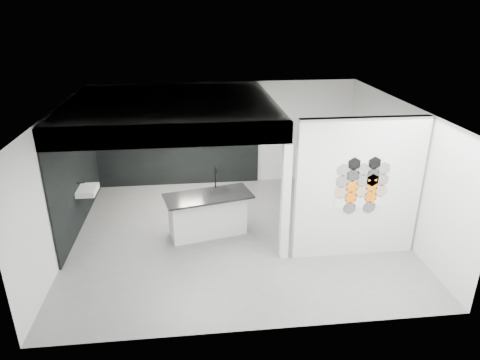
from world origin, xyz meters
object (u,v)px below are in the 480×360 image
(wall_basin, at_px, (87,190))
(bottle_dark, at_px, (163,137))
(kettle, at_px, (217,135))
(kitchen_island, at_px, (208,213))
(glass_bowl, at_px, (231,136))
(partition_panel, at_px, (358,189))
(glass_vase, at_px, (231,135))
(utensil_cup, at_px, (153,139))
(stockpot, at_px, (137,138))

(wall_basin, bearing_deg, bottle_dark, 52.78)
(wall_basin, relative_size, kettle, 3.02)
(kitchen_island, height_order, glass_bowl, kitchen_island)
(bottle_dark, bearing_deg, glass_bowl, 0.00)
(partition_panel, distance_m, kettle, 4.58)
(glass_vase, height_order, utensil_cup, glass_vase)
(glass_bowl, xyz_separation_m, bottle_dark, (-1.82, 0.00, 0.03))
(glass_vase, bearing_deg, utensil_cup, 180.00)
(wall_basin, distance_m, stockpot, 2.32)
(stockpot, xyz_separation_m, glass_vase, (2.50, 0.00, -0.02))
(kettle, distance_m, glass_bowl, 0.39)
(stockpot, bearing_deg, glass_vase, 0.00)
(stockpot, distance_m, kettle, 2.11)
(bottle_dark, xyz_separation_m, utensil_cup, (-0.26, 0.00, -0.03))
(partition_panel, relative_size, stockpot, 13.13)
(bottle_dark, bearing_deg, stockpot, 180.00)
(kettle, bearing_deg, glass_bowl, 18.53)
(glass_bowl, distance_m, utensil_cup, 2.08)
(partition_panel, xyz_separation_m, bottle_dark, (-3.90, 3.87, -0.01))
(kettle, distance_m, glass_vase, 0.39)
(partition_panel, height_order, glass_bowl, partition_panel)
(kitchen_island, relative_size, bottle_dark, 13.16)
(glass_bowl, bearing_deg, partition_panel, -61.77)
(glass_bowl, relative_size, utensil_cup, 1.36)
(wall_basin, xyz_separation_m, kitchen_island, (2.62, -0.72, -0.36))
(glass_vase, distance_m, bottle_dark, 1.82)
(stockpot, bearing_deg, wall_basin, -113.31)
(kitchen_island, bearing_deg, kettle, 68.93)
(stockpot, height_order, utensil_cup, stockpot)
(kettle, bearing_deg, bottle_dark, -161.47)
(glass_bowl, xyz_separation_m, utensil_cup, (-2.08, 0.00, 0.00))
(wall_basin, xyz_separation_m, stockpot, (0.89, 2.07, 0.56))
(kettle, bearing_deg, utensil_cup, -161.47)
(kettle, relative_size, glass_bowl, 1.65)
(glass_vase, xyz_separation_m, bottle_dark, (-1.82, 0.00, 0.01))
(utensil_cup, bearing_deg, bottle_dark, 0.00)
(stockpot, bearing_deg, kitchen_island, -58.15)
(glass_bowl, bearing_deg, kitchen_island, -105.52)
(kettle, xyz_separation_m, utensil_cup, (-1.69, 0.00, -0.04))
(wall_basin, distance_m, utensil_cup, 2.50)
(stockpot, relative_size, glass_vase, 1.59)
(partition_panel, bearing_deg, utensil_cup, 137.05)
(glass_bowl, distance_m, bottle_dark, 1.82)
(kitchen_island, xyz_separation_m, glass_bowl, (0.77, 2.78, 0.87))
(glass_vase, bearing_deg, wall_basin, -148.65)
(kettle, xyz_separation_m, glass_bowl, (0.39, 0.00, -0.04))
(kitchen_island, height_order, bottle_dark, bottle_dark)
(kitchen_island, relative_size, utensil_cup, 22.14)
(kitchen_island, bearing_deg, glass_vase, 61.30)
(partition_panel, xyz_separation_m, kitchen_island, (-2.85, 1.08, -0.91))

